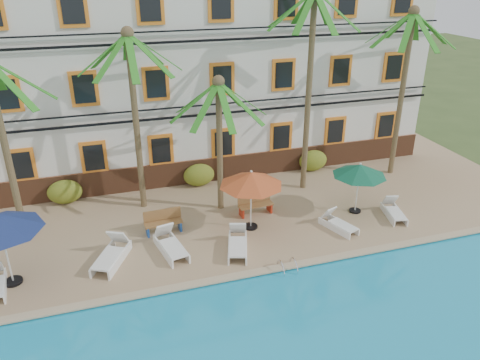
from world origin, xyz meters
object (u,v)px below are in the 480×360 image
object	(u,v)px
umbrella_green	(360,170)
palm_b	(134,97)
lounger_d	(238,243)
lounger_f	(394,211)
palm_d	(310,67)
palm_a	(0,126)
palm_e	(405,72)
lounger_b	(112,254)
lounger_e	(338,223)
umbrella_red	(251,179)
bench_right	(255,203)
palm_c	(219,124)
bench_left	(163,221)
pool_ladder	(287,269)
lounger_c	(171,245)

from	to	relation	value
umbrella_green	palm_b	bearing A→B (deg)	159.38
lounger_d	lounger_f	world-z (taller)	lounger_d
palm_b	palm_d	world-z (taller)	palm_d
palm_a	palm_e	distance (m)	17.32
lounger_b	lounger_e	bearing A→B (deg)	-2.40
palm_e	umbrella_red	xyz separation A→B (m)	(-8.62, -3.08, -2.99)
lounger_b	lounger_f	distance (m)	11.60
palm_e	bench_right	size ratio (longest dim) A/B	5.29
palm_c	lounger_f	world-z (taller)	palm_c
palm_d	bench_left	distance (m)	9.01
lounger_b	palm_b	bearing A→B (deg)	67.98
palm_d	palm_e	world-z (taller)	palm_d
pool_ladder	palm_b	bearing A→B (deg)	124.03
palm_c	palm_e	distance (m)	9.48
lounger_e	lounger_f	size ratio (longest dim) A/B	0.99
bench_left	lounger_d	bearing A→B (deg)	-41.81
palm_c	lounger_f	distance (m)	8.21
palm_c	palm_b	bearing A→B (deg)	160.12
umbrella_red	palm_a	bearing A→B (deg)	168.89
lounger_e	bench_left	size ratio (longest dim) A/B	1.17
palm_e	lounger_b	size ratio (longest dim) A/B	3.71
palm_e	pool_ladder	world-z (taller)	palm_e
palm_c	lounger_c	size ratio (longest dim) A/B	2.76
lounger_f	bench_right	bearing A→B (deg)	159.63
lounger_c	lounger_d	size ratio (longest dim) A/B	1.03
palm_c	lounger_e	bearing A→B (deg)	-38.36
umbrella_red	lounger_e	distance (m)	4.01
palm_e	bench_left	distance (m)	13.14
palm_d	umbrella_red	xyz separation A→B (m)	(-3.60, -2.82, -3.54)
palm_b	umbrella_green	xyz separation A→B (m)	(8.67, -3.26, -2.96)
lounger_d	lounger_f	xyz separation A→B (m)	(7.06, 0.46, -0.04)
palm_d	umbrella_green	xyz separation A→B (m)	(1.15, -2.90, -3.77)
palm_d	lounger_f	xyz separation A→B (m)	(2.47, -3.78, -5.45)
palm_d	palm_e	distance (m)	5.06
umbrella_red	lounger_f	distance (m)	6.43
palm_b	lounger_d	xyz separation A→B (m)	(2.92, -4.61, -4.61)
lounger_b	lounger_f	world-z (taller)	lounger_b
palm_d	lounger_f	distance (m)	7.08
palm_a	pool_ladder	xyz separation A→B (m)	(8.96, -4.79, -4.65)
umbrella_green	lounger_d	bearing A→B (deg)	-166.80
palm_b	pool_ladder	distance (m)	9.02
palm_a	umbrella_red	distance (m)	9.15
lounger_b	lounger_f	bearing A→B (deg)	-0.82
palm_e	bench_right	world-z (taller)	palm_e
palm_a	palm_e	xyz separation A→B (m)	(17.26, 1.38, 0.52)
palm_a	palm_c	distance (m)	7.98
palm_d	umbrella_red	size ratio (longest dim) A/B	3.56
bench_right	palm_a	bearing A→B (deg)	176.20
umbrella_red	pool_ladder	bearing A→B (deg)	-84.06
lounger_b	pool_ladder	world-z (taller)	lounger_b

